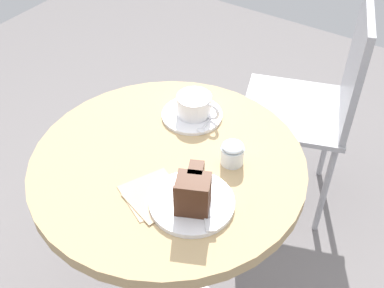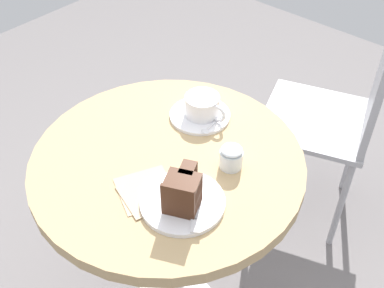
{
  "view_description": "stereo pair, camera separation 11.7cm",
  "coord_description": "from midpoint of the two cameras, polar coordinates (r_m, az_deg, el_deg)",
  "views": [
    {
      "loc": [
        0.52,
        -0.68,
        1.57
      ],
      "look_at": [
        0.04,
        0.05,
        0.79
      ],
      "focal_mm": 45.0,
      "sensor_mm": 36.0,
      "label": 1
    },
    {
      "loc": [
        0.62,
        -0.61,
        1.57
      ],
      "look_at": [
        0.04,
        0.05,
        0.79
      ],
      "focal_mm": 45.0,
      "sensor_mm": 36.0,
      "label": 2
    }
  ],
  "objects": [
    {
      "name": "cake_slice",
      "position": [
        1.04,
        2.14,
        -5.8
      ],
      "size": [
        0.1,
        0.11,
        0.09
      ],
      "rotation": [
        0.0,
        0.0,
        2.0
      ],
      "color": "#422619",
      "rests_on": "cake_plate"
    },
    {
      "name": "cake_plate",
      "position": [
        1.08,
        1.97,
        -7.05
      ],
      "size": [
        0.19,
        0.19,
        0.01
      ],
      "color": "white",
      "rests_on": "cafe_table"
    },
    {
      "name": "sugar_pot",
      "position": [
        1.16,
        7.55,
        -1.66
      ],
      "size": [
        0.06,
        0.06,
        0.06
      ],
      "color": "silver",
      "rests_on": "cafe_table"
    },
    {
      "name": "saucer",
      "position": [
        1.31,
        3.49,
        3.32
      ],
      "size": [
        0.17,
        0.17,
        0.01
      ],
      "color": "white",
      "rests_on": "cafe_table"
    },
    {
      "name": "coffee_cup",
      "position": [
        1.29,
        3.88,
        4.49
      ],
      "size": [
        0.13,
        0.09,
        0.06
      ],
      "color": "white",
      "rests_on": "saucer"
    },
    {
      "name": "teaspoon",
      "position": [
        1.27,
        4.97,
        2.11
      ],
      "size": [
        0.03,
        0.11,
        0.0
      ],
      "rotation": [
        0.0,
        0.0,
        4.83
      ],
      "color": "silver",
      "rests_on": "saucer"
    },
    {
      "name": "cafe_table",
      "position": [
        1.29,
        -0.14,
        -6.07
      ],
      "size": [
        0.68,
        0.68,
        0.75
      ],
      "color": "tan",
      "rests_on": "ground"
    },
    {
      "name": "napkin",
      "position": [
        1.11,
        -2.38,
        -5.79
      ],
      "size": [
        0.17,
        0.17,
        0.0
      ],
      "rotation": [
        0.0,
        0.0,
        5.83
      ],
      "color": "tan",
      "rests_on": "cafe_table"
    },
    {
      "name": "cafe_chair",
      "position": [
        1.8,
        19.32,
        3.87
      ],
      "size": [
        0.48,
        0.48,
        0.89
      ],
      "rotation": [
        0.0,
        0.0,
        5.05
      ],
      "color": "#9E9EA3",
      "rests_on": "ground"
    },
    {
      "name": "fork",
      "position": [
        1.05,
        3.73,
        -8.26
      ],
      "size": [
        0.1,
        0.12,
        0.0
      ],
      "rotation": [
        0.0,
        0.0,
        5.39
      ],
      "color": "silver",
      "rests_on": "cake_plate"
    }
  ]
}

